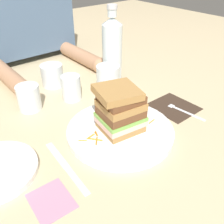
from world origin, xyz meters
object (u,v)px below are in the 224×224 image
fork (180,109)px  empty_tumbler_0 (29,98)px  napkin_dark (173,107)px  water_bottle (112,50)px  diner_across (20,5)px  empty_tumbler_1 (72,87)px  knife (67,168)px  juice_glass (108,81)px  empty_tumbler_2 (53,75)px  napkin_pink (51,201)px  main_plate (119,132)px  sandwich (119,110)px

fork → empty_tumbler_0: (-0.36, 0.30, 0.04)m
napkin_dark → water_bottle: bearing=97.3°
fork → diner_across: bearing=104.6°
fork → empty_tumbler_1: bearing=128.7°
fork → knife: size_ratio=0.83×
juice_glass → empty_tumbler_2: bearing=126.0°
fork → knife: bearing=178.7°
napkin_pink → empty_tumbler_2: bearing=60.6°
napkin_dark → empty_tumbler_0: size_ratio=1.70×
napkin_dark → fork: fork is taller
empty_tumbler_0 → water_bottle: bearing=-2.8°
water_bottle → empty_tumbler_1: water_bottle is taller
main_plate → empty_tumbler_2: empty_tumbler_2 is taller
fork → juice_glass: size_ratio=1.73×
sandwich → fork: (0.23, -0.03, -0.07)m
fork → main_plate: bearing=172.8°
knife → diner_across: 0.76m
knife → fork: bearing=-1.3°
napkin_dark → fork: 0.02m
napkin_dark → fork: size_ratio=0.82×
empty_tumbler_0 → empty_tumbler_1: empty_tumbler_1 is taller
knife → napkin_dark: bearing=1.9°
water_bottle → diner_across: bearing=109.6°
main_plate → water_bottle: 0.34m
sandwich → fork: bearing=-7.3°
water_bottle → napkin_pink: size_ratio=2.99×
empty_tumbler_1 → empty_tumbler_2: bearing=89.6°
juice_glass → diner_across: 0.51m
fork → water_bottle: size_ratio=0.61×
knife → diner_across: size_ratio=0.38×
main_plate → empty_tumbler_0: empty_tumbler_0 is taller
juice_glass → water_bottle: size_ratio=0.35×
sandwich → knife: sandwich is taller
main_plate → napkin_dark: 0.23m
main_plate → empty_tumbler_1: empty_tumbler_1 is taller
fork → empty_tumbler_2: (-0.22, 0.40, 0.04)m
sandwich → knife: bearing=-173.5°
sandwich → knife: 0.19m
main_plate → napkin_dark: size_ratio=2.13×
knife → empty_tumbler_0: (0.05, 0.30, 0.04)m
napkin_dark → empty_tumbler_0: 0.46m
sandwich → water_bottle: size_ratio=0.47×
sandwich → napkin_pink: bearing=-162.6°
napkin_dark → fork: bearing=-83.7°
napkin_dark → sandwich: bearing=178.2°
knife → empty_tumbler_1: bearing=55.5°
fork → diner_across: 0.76m
sandwich → diner_across: (0.05, 0.67, 0.16)m
sandwich → napkin_pink: (-0.25, -0.08, -0.08)m
napkin_pink → water_bottle: bearing=37.5°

